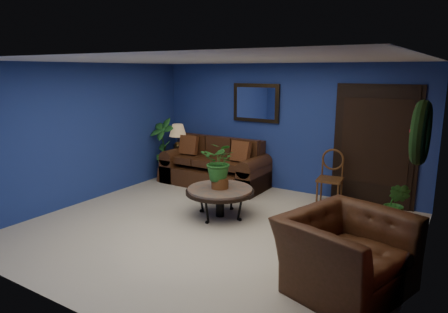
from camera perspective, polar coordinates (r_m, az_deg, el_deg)
The scene contains 18 objects.
floor at distance 6.16m, azimuth -1.47°, elevation -10.35°, with size 5.50×5.50×0.00m, color beige.
wall_back at distance 7.97m, azimuth 8.49°, elevation 4.05°, with size 5.50×0.04×2.50m, color navy.
wall_left at distance 7.65m, azimuth -18.97°, elevation 3.18°, with size 0.04×5.00×2.50m, color navy.
wall_right_brick at distance 4.88m, azimuth 26.46°, elevation -2.30°, with size 0.04×5.00×2.50m, color maroon.
ceiling at distance 5.69m, azimuth -1.61°, elevation 13.57°, with size 5.50×5.00×0.02m, color silver.
crown_molding at distance 4.75m, azimuth 27.47°, elevation 11.66°, with size 0.03×5.00×0.14m, color white.
wall_mirror at distance 8.14m, azimuth 4.59°, elevation 7.64°, with size 1.02×0.06×0.77m, color #3B2A15.
closet_door at distance 7.46m, azimuth 20.74°, elevation 1.27°, with size 1.44×0.06×2.18m, color black.
wreath at distance 4.85m, azimuth 26.33°, elevation 3.06°, with size 0.72×0.72×0.16m, color black.
sofa at distance 8.40m, azimuth -1.08°, elevation -1.82°, with size 2.21×0.95×0.99m.
coffee_table at distance 6.55m, azimuth -0.58°, elevation -5.02°, with size 1.12×1.12×0.48m.
end_table at distance 8.92m, azimuth -6.52°, elevation -0.39°, with size 0.62×0.62×0.56m.
table_lamp at distance 8.82m, azimuth -6.60°, elevation 3.03°, with size 0.38×0.38×0.63m.
side_chair at distance 7.38m, azimuth 15.04°, elevation -2.37°, with size 0.47×0.47×0.99m.
armchair at distance 4.65m, azimuth 17.04°, elevation -13.10°, with size 1.30×1.13×0.84m, color #422112.
coffee_plant at distance 6.42m, azimuth -0.59°, elevation -0.93°, with size 0.65×0.59×0.77m.
floor_plant at distance 6.34m, azimuth 23.35°, elevation -6.78°, with size 0.41×0.36×0.80m.
tall_plant at distance 8.71m, azimuth -8.68°, elevation 1.26°, with size 0.64×0.49×1.36m.
Camera 1 is at (3.16, -4.73, 2.37)m, focal length 32.00 mm.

